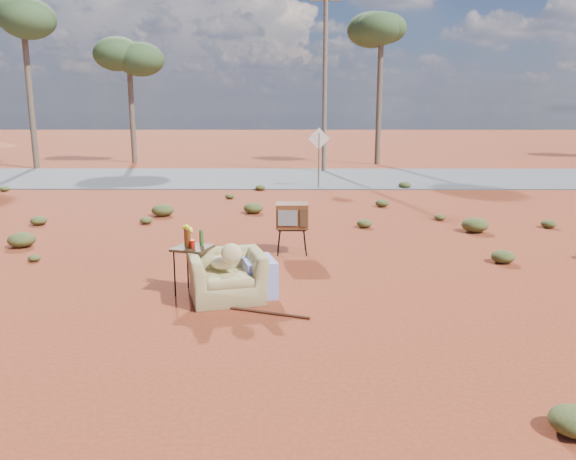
{
  "coord_description": "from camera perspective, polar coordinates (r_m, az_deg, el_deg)",
  "views": [
    {
      "loc": [
        0.48,
        -8.48,
        2.86
      ],
      "look_at": [
        0.43,
        1.02,
        0.8
      ],
      "focal_mm": 35.0,
      "sensor_mm": 36.0,
      "label": 1
    }
  ],
  "objects": [
    {
      "name": "road_sign",
      "position": [
        20.55,
        3.17,
        8.42
      ],
      "size": [
        0.78,
        0.06,
        2.19
      ],
      "color": "brown",
      "rests_on": "ground"
    },
    {
      "name": "tv_unit",
      "position": [
        11.18,
        0.4,
        1.39
      ],
      "size": [
        0.64,
        0.52,
        1.02
      ],
      "rotation": [
        0.0,
        0.0,
        0.01
      ],
      "color": "black",
      "rests_on": "ground"
    },
    {
      "name": "armchair",
      "position": [
        8.63,
        -5.65,
        -3.98
      ],
      "size": [
        1.44,
        1.15,
        0.98
      ],
      "rotation": [
        0.0,
        0.0,
        0.26
      ],
      "color": "#998953",
      "rests_on": "ground"
    },
    {
      "name": "utility_pole_center",
      "position": [
        26.05,
        3.76,
        15.04
      ],
      "size": [
        1.4,
        0.2,
        8.0
      ],
      "color": "brown",
      "rests_on": "ground"
    },
    {
      "name": "highway",
      "position": [
        23.65,
        -0.88,
        5.34
      ],
      "size": [
        140.0,
        7.0,
        0.04
      ],
      "primitive_type": "cube",
      "color": "#565659",
      "rests_on": "ground"
    },
    {
      "name": "side_table",
      "position": [
        8.88,
        -9.8,
        -1.47
      ],
      "size": [
        0.67,
        0.67,
        1.06
      ],
      "rotation": [
        0.0,
        0.0,
        -0.31
      ],
      "color": "#362613",
      "rests_on": "ground"
    },
    {
      "name": "eucalyptus_center",
      "position": [
        30.04,
        9.46,
        18.9
      ],
      "size": [
        3.2,
        3.2,
        7.6
      ],
      "color": "brown",
      "rests_on": "ground"
    },
    {
      "name": "rusty_bar",
      "position": [
        8.13,
        -3.32,
        -8.22
      ],
      "size": [
        1.56,
        0.59,
        0.04
      ],
      "primitive_type": "cylinder",
      "rotation": [
        0.0,
        1.57,
        -0.34
      ],
      "color": "#4B2414",
      "rests_on": "ground"
    },
    {
      "name": "scrub_patch",
      "position": [
        13.24,
        -5.38,
        0.32
      ],
      "size": [
        17.49,
        8.07,
        0.33
      ],
      "color": "#4F5425",
      "rests_on": "ground"
    },
    {
      "name": "eucalyptus_near_left",
      "position": [
        31.74,
        -15.87,
        16.47
      ],
      "size": [
        3.2,
        3.2,
        6.6
      ],
      "color": "brown",
      "rests_on": "ground"
    },
    {
      "name": "ground",
      "position": [
        8.96,
        -2.83,
        -6.39
      ],
      "size": [
        140.0,
        140.0,
        0.0
      ],
      "primitive_type": "plane",
      "color": "maroon",
      "rests_on": "ground"
    },
    {
      "name": "eucalyptus_left",
      "position": [
        30.45,
        -25.34,
        18.77
      ],
      "size": [
        3.2,
        3.2,
        8.1
      ],
      "color": "brown",
      "rests_on": "ground"
    }
  ]
}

